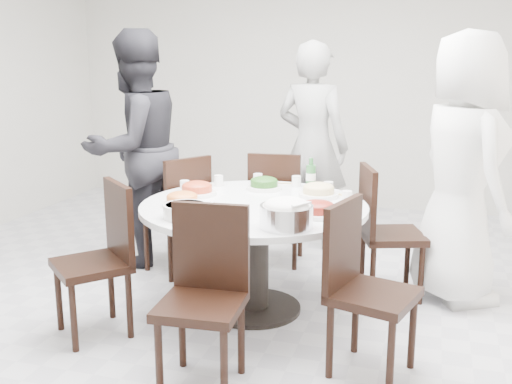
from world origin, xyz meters
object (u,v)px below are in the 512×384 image
(dining_table, at_px, (254,258))
(chair_n, at_px, (278,207))
(diner_middle, at_px, (312,146))
(chair_ne, at_px, (392,232))
(chair_se, at_px, (374,292))
(chair_sw, at_px, (91,262))
(chair_s, at_px, (201,302))
(chair_nw, at_px, (175,214))
(soup_bowl, at_px, (186,211))
(beverage_bottle, at_px, (311,174))
(rice_bowl, at_px, (286,216))
(diner_right, at_px, (462,169))
(diner_left, at_px, (135,149))

(dining_table, height_order, chair_n, chair_n)
(dining_table, distance_m, diner_middle, 1.61)
(chair_ne, distance_m, chair_se, 1.14)
(chair_sw, xyz_separation_m, chair_s, (0.87, -0.37, 0.00))
(chair_ne, xyz_separation_m, chair_nw, (-1.69, 0.01, 0.00))
(chair_ne, distance_m, soup_bowl, 1.55)
(chair_sw, height_order, beverage_bottle, beverage_bottle)
(rice_bowl, bearing_deg, beverage_bottle, 93.31)
(chair_s, bearing_deg, beverage_bottle, 76.29)
(chair_s, distance_m, beverage_bottle, 1.56)
(chair_se, relative_size, diner_middle, 0.52)
(chair_se, bearing_deg, beverage_bottle, 43.61)
(chair_ne, xyz_separation_m, chair_n, (-0.97, 0.47, 0.00))
(chair_se, xyz_separation_m, diner_right, (0.45, 1.24, 0.46))
(diner_middle, bearing_deg, beverage_bottle, 114.97)
(diner_middle, relative_size, soup_bowl, 6.72)
(soup_bowl, bearing_deg, chair_sw, -161.63)
(dining_table, height_order, diner_middle, diner_middle)
(diner_right, bearing_deg, chair_s, 114.00)
(beverage_bottle, bearing_deg, chair_n, 126.42)
(chair_se, xyz_separation_m, diner_middle, (-0.77, 2.12, 0.44))
(dining_table, relative_size, diner_left, 0.78)
(chair_ne, relative_size, diner_right, 0.51)
(chair_n, bearing_deg, soup_bowl, 77.36)
(chair_n, distance_m, diner_middle, 0.70)
(rice_bowl, bearing_deg, chair_nw, 138.56)
(chair_ne, relative_size, rice_bowl, 3.11)
(chair_ne, relative_size, chair_s, 1.00)
(chair_n, height_order, chair_s, same)
(chair_s, height_order, rice_bowl, chair_s)
(chair_nw, relative_size, chair_sw, 1.00)
(chair_nw, bearing_deg, chair_n, 153.53)
(chair_n, height_order, chair_sw, same)
(beverage_bottle, bearing_deg, chair_s, -100.05)
(chair_ne, height_order, chair_se, same)
(diner_left, xyz_separation_m, beverage_bottle, (1.50, -0.20, -0.09))
(chair_ne, height_order, soup_bowl, chair_ne)
(dining_table, height_order, chair_ne, chair_ne)
(diner_left, relative_size, soup_bowl, 7.02)
(diner_right, bearing_deg, chair_n, 47.60)
(chair_n, distance_m, chair_nw, 0.85)
(diner_middle, xyz_separation_m, rice_bowl, (0.25, -1.99, -0.10))
(chair_se, bearing_deg, dining_table, 70.62)
(chair_ne, bearing_deg, dining_table, 102.91)
(dining_table, xyz_separation_m, diner_right, (1.31, 0.63, 0.56))
(chair_sw, xyz_separation_m, chair_se, (1.71, 0.02, 0.00))
(chair_s, bearing_deg, chair_sw, 153.17)
(chair_n, xyz_separation_m, rice_bowl, (0.43, -1.47, 0.34))
(chair_sw, height_order, soup_bowl, chair_sw)
(diner_left, bearing_deg, chair_n, 130.02)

